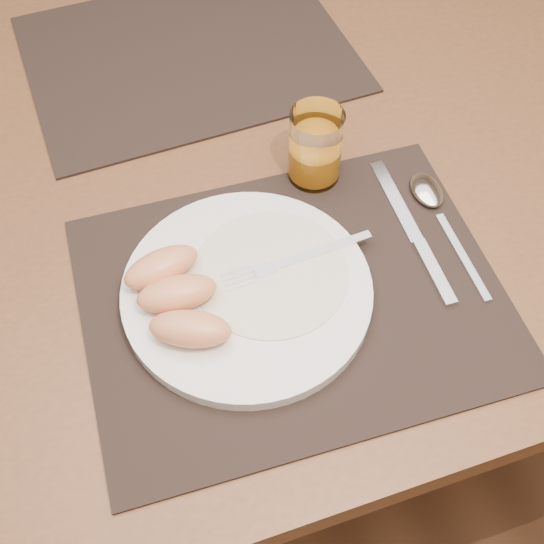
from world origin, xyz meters
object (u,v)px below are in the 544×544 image
Objects in this scene: placemat_near at (293,297)px; plate at (247,291)px; table at (241,201)px; placemat_far at (188,53)px; spoon at (432,199)px; fork at (285,263)px; juice_glass at (315,150)px; knife at (418,241)px.

placemat_near is 0.05m from plate.
table is 3.11× the size of placemat_far.
spoon is at bearing -36.97° from table.
plate is (-0.05, -0.20, 0.10)m from table.
placemat_near is 1.67× the size of plate.
fork is (0.00, 0.03, 0.02)m from placemat_near.
plate is 0.05m from fork.
placemat_far is 4.68× the size of juice_glass.
plate is at bearing 160.44° from placemat_near.
juice_glass is at bearing -72.66° from placemat_far.
table is at bearing 89.00° from fork.
knife is at bearing -61.01° from juice_glass.
table is 0.22m from fork.
juice_glass is at bearing 62.29° from placemat_near.
fork is at bearing -89.20° from placemat_far.
fork is (-0.00, -0.19, 0.11)m from table.
spoon is at bearing -60.88° from placemat_far.
knife is (0.15, -0.20, 0.09)m from table.
knife is (0.16, 0.02, 0.00)m from placemat_near.
knife is at bearing 1.89° from plate.
placemat_far is 0.42m from spoon.
placemat_far is 1.67× the size of plate.
spoon reaches higher than placemat_far.
juice_glass is (-0.12, 0.09, 0.04)m from spoon.
table is 0.16m from juice_glass.
placemat_near is 0.44m from placemat_far.
juice_glass is at bearing 47.75° from plate.
table is 3.11× the size of placemat_near.
table is 0.27m from knife.
knife is 1.15× the size of spoon.
table is at bearing 142.75° from juice_glass.
placemat_far is 2.35× the size of spoon.
knife is at bearing 8.29° from placemat_near.
spoon is (0.20, -0.15, 0.09)m from table.
knife is at bearing -68.60° from placemat_far.
plate is (-0.04, -0.42, 0.01)m from placemat_far.
juice_glass reaches higher than table.
plate reaches higher than table.
plate reaches higher than placemat_near.
table is at bearing -87.67° from placemat_far.
fork is 0.15m from juice_glass.
fork is 0.20m from spoon.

